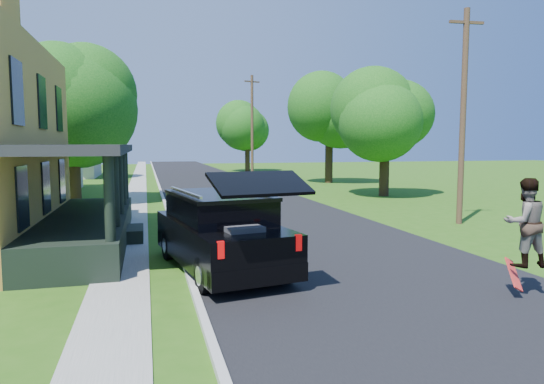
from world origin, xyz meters
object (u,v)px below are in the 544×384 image
object	(u,v)px
skateboarder	(525,222)
utility_pole_near	(463,115)
black_suv	(221,231)
tree_right_near	(385,112)

from	to	relation	value
skateboarder	utility_pole_near	distance (m)	9.86
black_suv	tree_right_near	distance (m)	19.71
black_suv	utility_pole_near	world-z (taller)	utility_pole_near
black_suv	tree_right_near	xyz separation A→B (m)	(12.21, 14.93, 4.06)
black_suv	utility_pole_near	distance (m)	11.70
tree_right_near	utility_pole_near	bearing A→B (deg)	-101.09
utility_pole_near	skateboarder	bearing A→B (deg)	-113.73
skateboarder	tree_right_near	bearing A→B (deg)	-101.80
black_suv	tree_right_near	bearing A→B (deg)	40.80
tree_right_near	utility_pole_near	world-z (taller)	utility_pole_near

